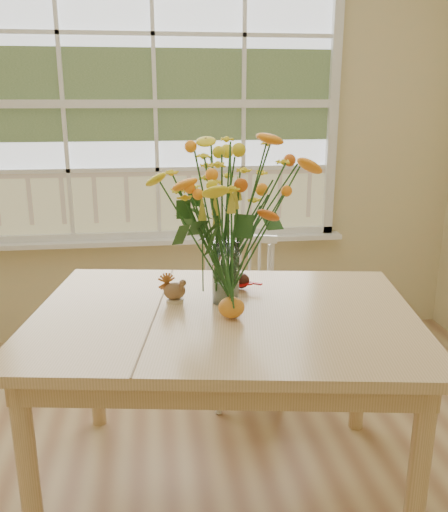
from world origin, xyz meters
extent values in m
cube|color=beige|center=(0.00, 2.25, 1.35)|extent=(4.00, 0.02, 2.70)
cube|color=silver|center=(0.00, 2.23, 1.55)|extent=(2.20, 0.00, 1.60)
cube|color=white|center=(0.00, 2.18, 0.69)|extent=(2.42, 0.12, 0.03)
cube|color=tan|center=(0.23, 0.68, 0.77)|extent=(1.62, 1.27, 0.04)
cube|color=tan|center=(0.23, 0.68, 0.70)|extent=(1.48, 1.13, 0.10)
cylinder|color=tan|center=(-0.48, 0.35, 0.37)|extent=(0.07, 0.07, 0.75)
cylinder|color=tan|center=(-0.34, 1.21, 0.37)|extent=(0.07, 0.07, 0.75)
cylinder|color=tan|center=(0.80, 0.15, 0.37)|extent=(0.07, 0.07, 0.75)
cylinder|color=tan|center=(0.93, 1.01, 0.37)|extent=(0.07, 0.07, 0.75)
cube|color=white|center=(0.43, 1.38, 0.40)|extent=(0.41, 0.39, 0.05)
cube|color=white|center=(0.43, 1.53, 0.63)|extent=(0.39, 0.05, 0.45)
cylinder|color=white|center=(0.28, 1.23, 0.19)|extent=(0.03, 0.03, 0.38)
cylinder|color=white|center=(0.27, 1.52, 0.19)|extent=(0.03, 0.03, 0.38)
cylinder|color=white|center=(0.59, 1.24, 0.19)|extent=(0.03, 0.03, 0.38)
cylinder|color=white|center=(0.58, 1.53, 0.19)|extent=(0.03, 0.03, 0.38)
cylinder|color=white|center=(0.25, 0.79, 0.91)|extent=(0.11, 0.11, 0.25)
ellipsoid|color=orange|center=(0.24, 0.61, 0.83)|extent=(0.10, 0.10, 0.08)
cylinder|color=#CCB78C|center=(0.04, 0.82, 0.79)|extent=(0.07, 0.07, 0.01)
ellipsoid|color=brown|center=(0.04, 0.82, 0.83)|extent=(0.09, 0.07, 0.07)
ellipsoid|color=#38160F|center=(0.33, 0.93, 0.82)|extent=(0.08, 0.08, 0.07)
camera|label=1|loc=(-0.03, -1.25, 1.58)|focal=38.00mm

